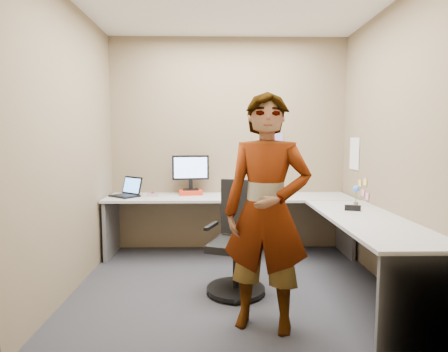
{
  "coord_description": "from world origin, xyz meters",
  "views": [
    {
      "loc": [
        -0.16,
        -3.53,
        1.43
      ],
      "look_at": [
        -0.08,
        0.25,
        1.05
      ],
      "focal_mm": 30.0,
      "sensor_mm": 36.0,
      "label": 1
    }
  ],
  "objects_px": {
    "monitor": "(191,170)",
    "person": "(267,213)",
    "office_chair": "(238,248)",
    "desk": "(272,218)"
  },
  "relations": [
    {
      "from": "monitor",
      "to": "person",
      "type": "relative_size",
      "value": 0.26
    },
    {
      "from": "monitor",
      "to": "office_chair",
      "type": "height_order",
      "value": "monitor"
    },
    {
      "from": "monitor",
      "to": "person",
      "type": "bearing_deg",
      "value": -77.82
    },
    {
      "from": "monitor",
      "to": "person",
      "type": "xyz_separation_m",
      "value": [
        0.69,
        -1.93,
        -0.16
      ]
    },
    {
      "from": "desk",
      "to": "office_chair",
      "type": "distance_m",
      "value": 0.67
    },
    {
      "from": "person",
      "to": "monitor",
      "type": "bearing_deg",
      "value": 126.59
    },
    {
      "from": "desk",
      "to": "person",
      "type": "height_order",
      "value": "person"
    },
    {
      "from": "monitor",
      "to": "person",
      "type": "height_order",
      "value": "person"
    },
    {
      "from": "office_chair",
      "to": "desk",
      "type": "bearing_deg",
      "value": 72.82
    },
    {
      "from": "monitor",
      "to": "office_chair",
      "type": "xyz_separation_m",
      "value": [
        0.52,
        -1.26,
        -0.63
      ]
    }
  ]
}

